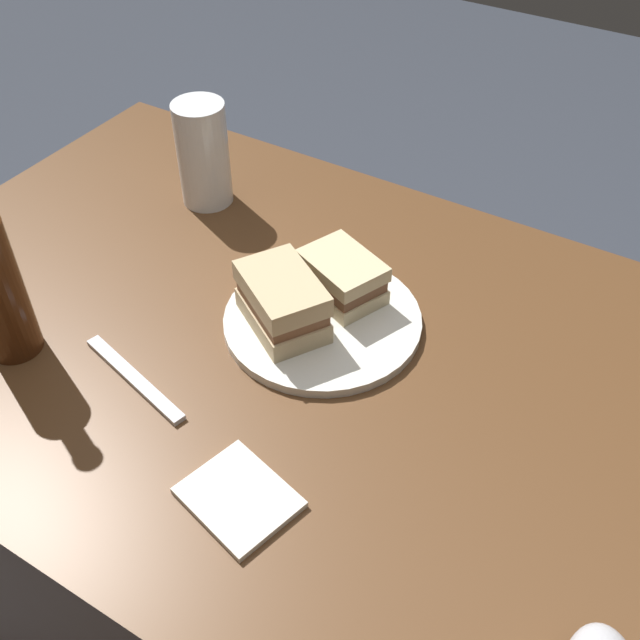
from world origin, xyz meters
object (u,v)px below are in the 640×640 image
at_px(plate, 323,320).
at_px(sandwich_half_right, 282,302).
at_px(fork, 134,378).
at_px(pint_glass, 204,160).
at_px(napkin, 239,498).
at_px(sandwich_half_left, 342,277).

relative_size(plate, sandwich_half_right, 1.76).
height_order(sandwich_half_right, fork, sandwich_half_right).
distance_m(pint_glass, napkin, 0.55).
xyz_separation_m(sandwich_half_right, napkin, (-0.10, 0.23, -0.04)).
xyz_separation_m(sandwich_half_right, pint_glass, (0.26, -0.18, 0.02)).
xyz_separation_m(pint_glass, fork, (-0.16, 0.35, -0.07)).
height_order(plate, pint_glass, pint_glass).
bearing_deg(sandwich_half_left, pint_glass, -18.46).
bearing_deg(fork, sandwich_half_right, -108.15).
bearing_deg(pint_glass, napkin, 130.68).
bearing_deg(fork, sandwich_half_left, -104.78).
height_order(sandwich_half_left, fork, sandwich_half_left).
relative_size(sandwich_half_left, pint_glass, 0.78).
bearing_deg(napkin, fork, -19.08).
bearing_deg(pint_glass, plate, 153.28).
bearing_deg(fork, pint_glass, -51.38).
relative_size(pint_glass, napkin, 1.44).
bearing_deg(sandwich_half_right, sandwich_half_left, -112.12).
bearing_deg(pint_glass, sandwich_half_left, 161.54).
bearing_deg(sandwich_half_left, fork, 60.87).
height_order(sandwich_half_left, pint_glass, pint_glass).
distance_m(plate, fork, 0.24).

